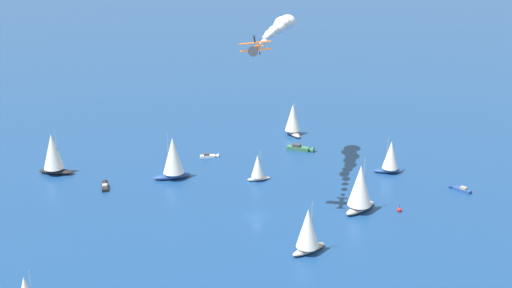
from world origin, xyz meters
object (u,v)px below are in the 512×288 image
(sailboat_outer_ring_a, at_px, (258,167))
(motorboat_outer_ring_c, at_px, (210,156))
(motorboat_near_centre, at_px, (105,186))
(biplane_lead, at_px, (256,48))
(marker_buoy, at_px, (399,210))
(sailboat_offshore, at_px, (53,154))
(sailboat_mid_cluster, at_px, (390,157))
(motorboat_inshore, at_px, (459,189))
(sailboat_trailing, at_px, (293,119))
(wingwalker_lead, at_px, (254,38))
(sailboat_ahead, at_px, (308,230))
(motorboat_far_stbd, at_px, (302,148))
(sailboat_outer_ring_d, at_px, (360,188))
(sailboat_outer_ring_e, at_px, (173,158))

(sailboat_outer_ring_a, xyz_separation_m, motorboat_outer_ring_c, (22.43, -5.01, -3.38))
(motorboat_near_centre, distance_m, biplane_lead, 60.33)
(sailboat_outer_ring_a, bearing_deg, biplane_lead, 127.46)
(marker_buoy, bearing_deg, sailboat_offshore, 23.76)
(sailboat_mid_cluster, distance_m, marker_buoy, 26.10)
(motorboat_inshore, bearing_deg, sailboat_trailing, -9.14)
(sailboat_outer_ring_a, height_order, wingwalker_lead, wingwalker_lead)
(biplane_lead, bearing_deg, sailboat_ahead, 162.14)
(sailboat_outer_ring_a, bearing_deg, sailboat_offshore, 34.05)
(sailboat_offshore, xyz_separation_m, sailboat_outer_ring_a, (-47.57, -32.15, -2.24))
(motorboat_far_stbd, height_order, sailboat_outer_ring_a, sailboat_outer_ring_a)
(sailboat_mid_cluster, relative_size, wingwalker_lead, 5.93)
(motorboat_outer_ring_c, relative_size, marker_buoy, 2.41)
(motorboat_far_stbd, distance_m, wingwalker_lead, 65.57)
(motorboat_inshore, distance_m, sailboat_outer_ring_a, 54.02)
(sailboat_ahead, relative_size, sailboat_outer_ring_d, 0.85)
(motorboat_outer_ring_c, bearing_deg, marker_buoy, -178.86)
(motorboat_inshore, distance_m, wingwalker_lead, 71.20)
(sailboat_trailing, relative_size, marker_buoy, 5.61)
(motorboat_near_centre, bearing_deg, motorboat_inshore, -142.34)
(sailboat_outer_ring_e, height_order, marker_buoy, sailboat_outer_ring_e)
(wingwalker_lead, bearing_deg, sailboat_trailing, -62.43)
(sailboat_trailing, height_order, sailboat_ahead, sailboat_trailing)
(motorboat_inshore, relative_size, sailboat_trailing, 0.52)
(sailboat_outer_ring_a, height_order, motorboat_outer_ring_c, sailboat_outer_ring_a)
(sailboat_offshore, relative_size, sailboat_ahead, 1.14)
(motorboat_far_stbd, relative_size, sailboat_outer_ring_a, 1.04)
(motorboat_far_stbd, distance_m, sailboat_mid_cluster, 30.27)
(sailboat_trailing, distance_m, motorboat_outer_ring_c, 34.01)
(motorboat_near_centre, bearing_deg, biplane_lead, -165.71)
(sailboat_mid_cluster, bearing_deg, motorboat_far_stbd, 0.95)
(motorboat_far_stbd, relative_size, sailboat_outer_ring_e, 0.65)
(sailboat_offshore, relative_size, sailboat_outer_ring_d, 0.97)
(motorboat_near_centre, height_order, motorboat_outer_ring_c, motorboat_near_centre)
(wingwalker_lead, bearing_deg, marker_buoy, -135.56)
(sailboat_outer_ring_d, xyz_separation_m, biplane_lead, (17.52, 18.84, 35.05))
(motorboat_far_stbd, relative_size, sailboat_offshore, 0.66)
(biplane_lead, bearing_deg, wingwalker_lead, 30.02)
(sailboat_trailing, distance_m, sailboat_outer_ring_a, 41.05)
(sailboat_outer_ring_e, xyz_separation_m, wingwalker_lead, (-33.07, 5.26, 37.35))
(sailboat_ahead, distance_m, biplane_lead, 41.35)
(motorboat_near_centre, distance_m, sailboat_ahead, 62.78)
(sailboat_trailing, relative_size, wingwalker_lead, 6.61)
(motorboat_outer_ring_c, bearing_deg, motorboat_near_centre, 79.71)
(motorboat_far_stbd, height_order, motorboat_outer_ring_c, motorboat_far_stbd)
(sailboat_offshore, xyz_separation_m, sailboat_outer_ring_e, (-28.59, -18.57, 0.05))
(sailboat_ahead, bearing_deg, sailboat_outer_ring_a, -36.51)
(sailboat_offshore, bearing_deg, motorboat_outer_ring_c, -124.08)
(sailboat_trailing, height_order, sailboat_mid_cluster, sailboat_trailing)
(sailboat_ahead, xyz_separation_m, sailboat_outer_ring_d, (1.84, -25.08, 0.94))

